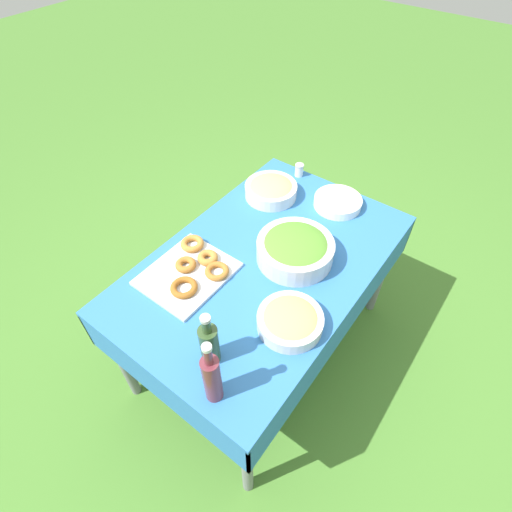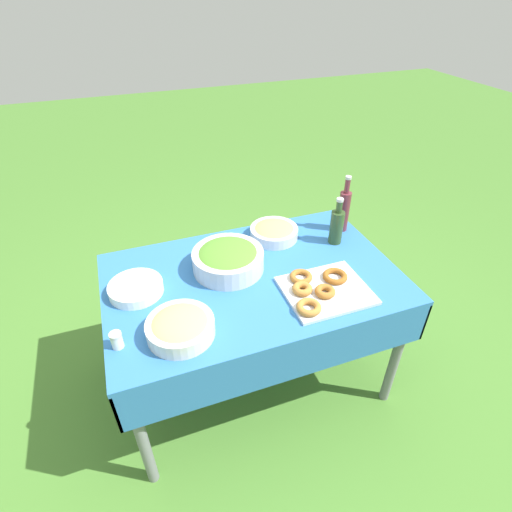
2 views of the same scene
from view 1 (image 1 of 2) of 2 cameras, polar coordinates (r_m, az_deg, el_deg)
name	(u,v)px [view 1 (image 1 of 2)]	position (r m, az deg, el deg)	size (l,w,h in m)	color
ground_plane	(263,345)	(2.46, 0.96, -12.62)	(14.00, 14.00, 0.00)	#477A2D
picnic_table	(264,274)	(1.91, 1.20, -2.54)	(1.41, 0.90, 0.76)	#2D6BB2
salad_bowl	(295,249)	(1.81, 5.62, 1.05)	(0.35, 0.35, 0.12)	silver
pasta_bowl	(271,189)	(2.16, 2.15, 9.51)	(0.28, 0.28, 0.09)	silver
donut_platter	(192,270)	(1.80, -9.17, -1.96)	(0.41, 0.36, 0.05)	silver
plate_stack	(338,202)	(2.15, 11.59, 7.55)	(0.25, 0.25, 0.05)	white
olive_oil_bottle	(209,343)	(1.47, -6.70, -12.26)	(0.07, 0.07, 0.27)	#2D4723
wine_bottle	(212,377)	(1.38, -6.32, -16.86)	(0.06, 0.06, 0.33)	maroon
bread_bowl	(290,320)	(1.60, 4.90, -9.12)	(0.26, 0.26, 0.08)	silver
salt_shaker	(299,170)	(2.33, 6.19, 12.12)	(0.05, 0.05, 0.07)	white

